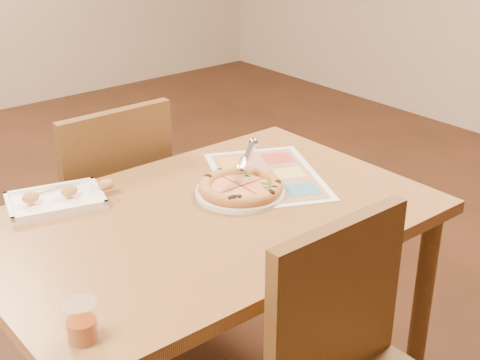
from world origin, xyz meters
TOP-DOWN VIEW (x-y plane):
  - dining_table at (0.00, 0.00)m, footprint 1.30×0.85m
  - chair_far at (-0.00, 0.60)m, footprint 0.42×0.42m
  - plate at (0.15, 0.04)m, footprint 0.33×0.33m
  - pizza at (0.15, 0.03)m, footprint 0.26×0.26m
  - pizza_cutter at (0.20, 0.06)m, footprint 0.15×0.10m
  - appetizer_tray at (-0.30, 0.33)m, footprint 0.33×0.25m
  - glass_tumbler at (-0.55, -0.30)m, footprint 0.07×0.07m
  - menu at (0.31, 0.09)m, footprint 0.49×0.55m

SIDE VIEW (x-z plane):
  - chair_far at x=0.00m, z-range 0.33..0.80m
  - dining_table at x=0.00m, z-range 0.27..0.99m
  - menu at x=0.31m, z-range 0.72..0.72m
  - plate at x=0.15m, z-range 0.72..0.73m
  - appetizer_tray at x=-0.30m, z-range 0.71..0.76m
  - pizza at x=0.15m, z-range 0.73..0.77m
  - glass_tumbler at x=-0.55m, z-range 0.71..0.80m
  - pizza_cutter at x=0.20m, z-range 0.76..0.86m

